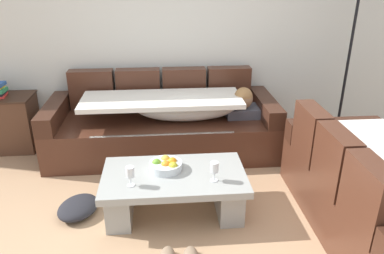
% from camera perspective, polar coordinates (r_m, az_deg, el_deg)
% --- Properties ---
extents(ground_plane, '(14.00, 14.00, 0.00)m').
position_cam_1_polar(ground_plane, '(3.02, -0.85, -17.67)').
color(ground_plane, tan).
extents(back_wall, '(9.00, 0.10, 2.70)m').
position_cam_1_polar(back_wall, '(4.47, -3.01, 15.25)').
color(back_wall, silver).
rests_on(back_wall, ground_plane).
extents(couch_along_wall, '(2.50, 0.92, 0.88)m').
position_cam_1_polar(couch_along_wall, '(4.23, -3.90, 0.35)').
color(couch_along_wall, '#49271A').
rests_on(couch_along_wall, ground_plane).
extents(couch_near_window, '(0.92, 1.81, 0.88)m').
position_cam_1_polar(couch_near_window, '(3.30, 25.89, -9.18)').
color(couch_near_window, '#49271A').
rests_on(couch_near_window, ground_plane).
extents(coffee_table, '(1.20, 0.68, 0.38)m').
position_cam_1_polar(coffee_table, '(3.24, -2.70, -9.24)').
color(coffee_table, '#9B9E9A').
rests_on(coffee_table, ground_plane).
extents(fruit_bowl, '(0.28, 0.28, 0.10)m').
position_cam_1_polar(fruit_bowl, '(3.20, -3.97, -5.79)').
color(fruit_bowl, silver).
rests_on(fruit_bowl, coffee_table).
extents(wine_glass_near_left, '(0.07, 0.07, 0.17)m').
position_cam_1_polar(wine_glass_near_left, '(2.98, -9.38, -6.87)').
color(wine_glass_near_left, silver).
rests_on(wine_glass_near_left, coffee_table).
extents(wine_glass_near_right, '(0.07, 0.07, 0.17)m').
position_cam_1_polar(wine_glass_near_right, '(3.01, 3.42, -6.23)').
color(wine_glass_near_right, silver).
rests_on(wine_glass_near_right, coffee_table).
extents(side_cabinet, '(0.72, 0.44, 0.64)m').
position_cam_1_polar(side_cabinet, '(4.80, -26.66, 0.54)').
color(side_cabinet, '#503121').
rests_on(side_cabinet, ground_plane).
extents(floor_lamp, '(0.33, 0.31, 1.95)m').
position_cam_1_polar(floor_lamp, '(4.61, 22.54, 10.83)').
color(floor_lamp, black).
rests_on(floor_lamp, ground_plane).
extents(crumpled_garment, '(0.44, 0.49, 0.12)m').
position_cam_1_polar(crumpled_garment, '(3.45, -16.90, -11.60)').
color(crumpled_garment, '#232328').
rests_on(crumpled_garment, ground_plane).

